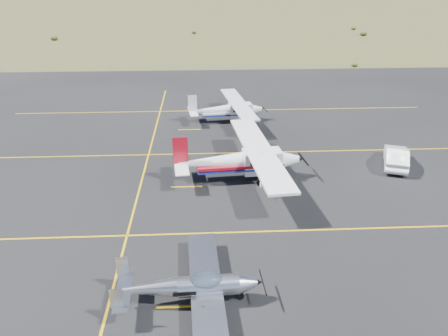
# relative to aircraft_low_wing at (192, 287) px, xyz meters

# --- Properties ---
(ground) EXTENTS (1600.00, 1600.00, 0.00)m
(ground) POSITION_rel_aircraft_low_wing_xyz_m (2.51, 3.26, -0.86)
(ground) COLOR #383D1C
(ground) RESTS_ON ground
(apron) EXTENTS (72.00, 72.00, 0.02)m
(apron) POSITION_rel_aircraft_low_wing_xyz_m (2.51, 10.26, -0.86)
(apron) COLOR black
(apron) RESTS_ON ground
(aircraft_low_wing) EXTENTS (5.90, 8.23, 1.79)m
(aircraft_low_wing) POSITION_rel_aircraft_low_wing_xyz_m (0.00, 0.00, 0.00)
(aircraft_low_wing) COLOR silver
(aircraft_low_wing) RESTS_ON apron
(aircraft_cessna) EXTENTS (7.59, 12.61, 3.18)m
(aircraft_cessna) POSITION_rel_aircraft_low_wing_xyz_m (3.02, 11.73, 0.56)
(aircraft_cessna) COLOR white
(aircraft_cessna) RESTS_ON apron
(aircraft_plain) EXTENTS (6.24, 10.32, 2.60)m
(aircraft_plain) POSITION_rel_aircraft_low_wing_xyz_m (2.92, 23.88, 0.30)
(aircraft_plain) COLOR silver
(aircraft_plain) RESTS_ON apron
(sedan) EXTENTS (2.90, 4.54, 1.41)m
(sedan) POSITION_rel_aircraft_low_wing_xyz_m (14.26, 13.27, -0.14)
(sedan) COLOR white
(sedan) RESTS_ON apron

